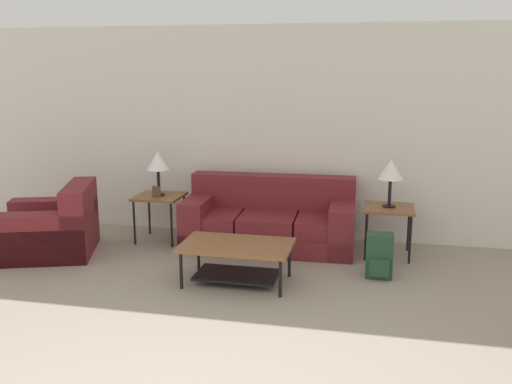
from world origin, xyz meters
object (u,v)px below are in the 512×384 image
Objects in this scene: side_table_right at (389,212)px; table_lamp_right at (391,171)px; armchair at (52,230)px; couch at (270,222)px; table_lamp_left at (158,162)px; backpack at (379,256)px; side_table_left at (159,200)px; coffee_table at (237,254)px.

table_lamp_right reaches higher than side_table_right.
couch is at bearing 18.23° from armchair.
table_lamp_left is 1.00× the size of table_lamp_right.
couch reaches higher than backpack.
armchair reaches higher than side_table_left.
armchair is at bearing -144.06° from side_table_left.
couch is 3.54× the size of side_table_left.
table_lamp_right is at bearing 0.00° from side_table_left.
armchair is at bearing -179.54° from backpack.
table_lamp_left reaches higher than armchair.
side_table_right is 1.06× the size of table_lamp_left.
coffee_table is at bearing -141.32° from table_lamp_right.
side_table_left is 0.47m from table_lamp_left.
backpack is at bearing 18.60° from coffee_table.
backpack is (2.65, -0.71, -0.76)m from table_lamp_left.
coffee_table is 1.91× the size of side_table_left.
armchair reaches higher than coffee_table.
side_table_right is at bearing -2.01° from couch.
table_lamp_right is (1.46, 1.17, 0.68)m from coffee_table.
backpack is (1.38, 0.46, -0.08)m from coffee_table.
table_lamp_right is at bearing 11.11° from armchair.
table_lamp_right is at bearing -2.01° from couch.
side_table_left is (-1.36, -0.05, 0.22)m from couch.
armchair reaches higher than backpack.
table_lamp_right is at bearing 83.22° from backpack.
couch is 3.75× the size of table_lamp_right.
coffee_table is at bearing -161.40° from backpack.
table_lamp_left and table_lamp_right have the same top height.
coffee_table is at bearing -42.65° from side_table_left.
couch is 1.53m from table_lamp_right.
side_table_left is 2.76m from backpack.
coffee_table is 1.74m from side_table_left.
coffee_table is at bearing -141.32° from side_table_right.
side_table_left is at bearing 180.00° from side_table_right.
table_lamp_left is at bearing 137.35° from coffee_table.
side_table_right is at bearing 0.00° from side_table_left.
armchair is at bearing -144.06° from table_lamp_left.
side_table_right is 0.47m from table_lamp_right.
backpack is (1.28, -0.75, -0.08)m from couch.
table_lamp_left reaches higher than backpack.
table_lamp_left reaches higher than coffee_table.
table_lamp_right is at bearing 38.68° from coffee_table.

